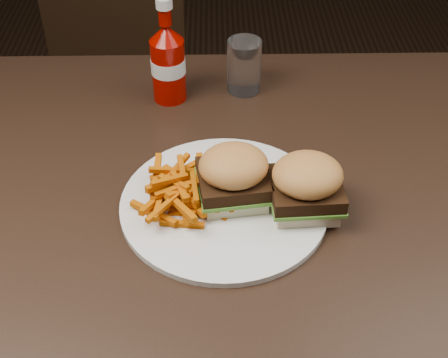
{
  "coord_description": "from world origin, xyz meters",
  "views": [
    {
      "loc": [
        -0.01,
        -0.8,
        1.44
      ],
      "look_at": [
        -0.0,
        -0.07,
        0.8
      ],
      "focal_mm": 50.0,
      "sensor_mm": 36.0,
      "label": 1
    }
  ],
  "objects_px": {
    "chair_far": "(137,93)",
    "ketchup_bottle": "(169,71)",
    "tumbler": "(244,66)",
    "dining_table": "(224,183)",
    "plate": "(224,204)"
  },
  "relations": [
    {
      "from": "plate",
      "to": "tumbler",
      "type": "height_order",
      "value": "tumbler"
    },
    {
      "from": "chair_far",
      "to": "tumbler",
      "type": "bearing_deg",
      "value": 125.14
    },
    {
      "from": "chair_far",
      "to": "ketchup_bottle",
      "type": "xyz_separation_m",
      "value": [
        0.14,
        -0.5,
        0.38
      ]
    },
    {
      "from": "chair_far",
      "to": "plate",
      "type": "xyz_separation_m",
      "value": [
        0.24,
        -0.82,
        0.33
      ]
    },
    {
      "from": "dining_table",
      "to": "ketchup_bottle",
      "type": "height_order",
      "value": "ketchup_bottle"
    },
    {
      "from": "dining_table",
      "to": "plate",
      "type": "bearing_deg",
      "value": -91.21
    },
    {
      "from": "dining_table",
      "to": "chair_far",
      "type": "relative_size",
      "value": 3.35
    },
    {
      "from": "dining_table",
      "to": "plate",
      "type": "relative_size",
      "value": 3.63
    },
    {
      "from": "dining_table",
      "to": "ketchup_bottle",
      "type": "xyz_separation_m",
      "value": [
        -0.1,
        0.23,
        0.08
      ]
    },
    {
      "from": "dining_table",
      "to": "tumbler",
      "type": "height_order",
      "value": "tumbler"
    },
    {
      "from": "chair_far",
      "to": "ketchup_bottle",
      "type": "height_order",
      "value": "ketchup_bottle"
    },
    {
      "from": "ketchup_bottle",
      "to": "plate",
      "type": "bearing_deg",
      "value": -72.2
    },
    {
      "from": "tumbler",
      "to": "chair_far",
      "type": "bearing_deg",
      "value": 120.76
    },
    {
      "from": "ketchup_bottle",
      "to": "tumbler",
      "type": "distance_m",
      "value": 0.15
    },
    {
      "from": "dining_table",
      "to": "chair_far",
      "type": "xyz_separation_m",
      "value": [
        -0.24,
        0.74,
        -0.3
      ]
    }
  ]
}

